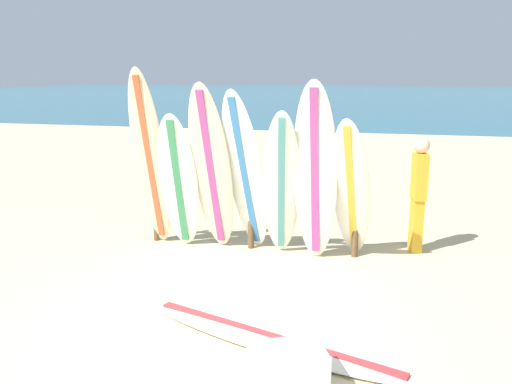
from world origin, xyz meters
name	(u,v)px	position (x,y,z in m)	size (l,w,h in m)	color
ground_plane	(204,334)	(0.00, 0.00, 0.00)	(120.00, 120.00, 0.00)	beige
ocean_water	(374,95)	(0.00, 58.00, 0.00)	(120.00, 80.00, 0.01)	teal
surfboard_rack	(251,204)	(-0.21, 2.60, 0.66)	(3.07, 0.09, 1.00)	brown
surfboard_leaning_far_left	(150,160)	(-1.59, 2.27, 1.29)	(0.48, 0.73, 2.58)	beige
surfboard_leaning_left	(179,182)	(-1.17, 2.28, 0.99)	(0.59, 0.62, 1.98)	white
surfboard_leaning_center_left	(212,170)	(-0.67, 2.25, 1.20)	(0.61, 0.83, 2.39)	beige
surfboard_leaning_center	(245,174)	(-0.21, 2.30, 1.16)	(0.69, 1.00, 2.31)	white
surfboard_leaning_center_right	(281,186)	(0.30, 2.26, 1.03)	(0.62, 0.84, 2.06)	white
surfboard_leaning_right	(315,174)	(0.75, 2.22, 1.21)	(0.60, 0.60, 2.43)	white
surfboard_leaning_far_right	(351,191)	(1.22, 2.31, 0.99)	(0.62, 1.06, 1.99)	white
surfboard_lying_on_sand	(271,338)	(0.66, 0.02, 0.04)	(2.86, 1.35, 0.08)	silver
beachgoer_standing	(419,190)	(2.10, 3.03, 0.90)	(0.23, 0.30, 1.63)	gold
cooler_box	(287,370)	(0.95, -0.70, 0.18)	(0.60, 0.40, 0.36)	white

